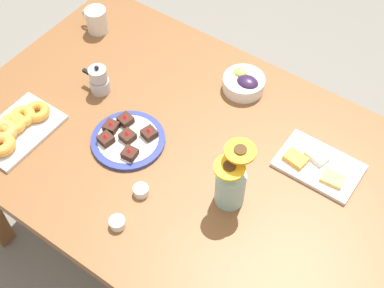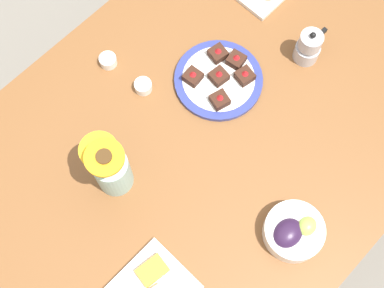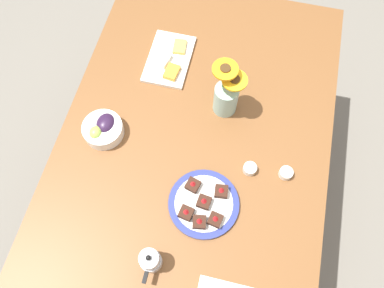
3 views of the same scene
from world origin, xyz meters
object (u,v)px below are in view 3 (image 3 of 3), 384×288
at_px(jam_cup_berry, 250,169).
at_px(moka_pot, 150,260).
at_px(jam_cup_honey, 286,173).
at_px(flower_vase, 226,96).
at_px(cheese_platter, 169,59).
at_px(dining_table, 192,157).
at_px(dessert_plate, 204,204).
at_px(grape_bowl, 103,129).

distance_m(jam_cup_berry, moka_pot, 0.46).
height_order(jam_cup_honey, flower_vase, flower_vase).
relative_size(jam_cup_honey, moka_pot, 0.40).
xyz_separation_m(cheese_platter, jam_cup_honey, (0.38, 0.53, 0.00)).
xyz_separation_m(dining_table, moka_pot, (0.42, -0.04, 0.13)).
distance_m(jam_cup_berry, dessert_plate, 0.21).
relative_size(cheese_platter, jam_cup_honey, 5.42).
bearing_deg(dessert_plate, flower_vase, -179.32).
relative_size(jam_cup_berry, flower_vase, 0.20).
relative_size(dining_table, flower_vase, 6.59).
xyz_separation_m(cheese_platter, dessert_plate, (0.56, 0.27, 0.00)).
height_order(jam_cup_honey, jam_cup_berry, same).
distance_m(dining_table, moka_pot, 0.44).
bearing_deg(flower_vase, moka_pot, -10.76).
bearing_deg(dining_table, dessert_plate, 23.85).
bearing_deg(flower_vase, cheese_platter, -122.00).
relative_size(grape_bowl, moka_pot, 1.25).
distance_m(cheese_platter, jam_cup_berry, 0.56).
bearing_deg(dining_table, cheese_platter, -153.56).
xyz_separation_m(dining_table, dessert_plate, (0.20, 0.09, 0.10)).
xyz_separation_m(dessert_plate, flower_vase, (-0.39, -0.00, 0.07)).
bearing_deg(jam_cup_berry, cheese_platter, -134.77).
bearing_deg(cheese_platter, flower_vase, 58.00).
bearing_deg(dessert_plate, dining_table, -156.15).
relative_size(cheese_platter, flower_vase, 1.07).
xyz_separation_m(jam_cup_honey, dessert_plate, (0.17, -0.26, -0.00)).
bearing_deg(flower_vase, grape_bowl, -63.52).
height_order(grape_bowl, cheese_platter, grape_bowl).
bearing_deg(flower_vase, jam_cup_honey, 50.31).
bearing_deg(jam_cup_honey, flower_vase, -129.69).
xyz_separation_m(grape_bowl, moka_pot, (0.41, 0.30, 0.02)).
xyz_separation_m(cheese_platter, moka_pot, (0.78, 0.14, 0.04)).
relative_size(dining_table, jam_cup_berry, 33.33).
relative_size(cheese_platter, dessert_plate, 1.06).
bearing_deg(dessert_plate, cheese_platter, -154.46).
relative_size(dining_table, moka_pot, 13.45).
xyz_separation_m(cheese_platter, flower_vase, (0.16, 0.26, 0.07)).
relative_size(flower_vase, moka_pot, 2.04).
xyz_separation_m(grape_bowl, jam_cup_berry, (0.02, 0.55, -0.01)).
height_order(grape_bowl, dessert_plate, grape_bowl).
distance_m(dining_table, flower_vase, 0.27).
bearing_deg(dessert_plate, jam_cup_berry, 140.73).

